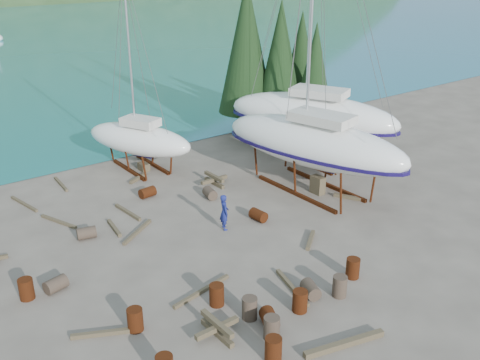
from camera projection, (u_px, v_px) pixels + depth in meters
ground at (246, 252)px, 24.48m from camera, size 600.00×600.00×0.00m
cypress_near_right at (280, 60)px, 38.09m from camera, size 3.60×3.60×10.00m
cypress_mid_right at (315, 74)px, 37.81m from camera, size 3.06×3.06×8.50m
cypress_back_left at (247, 46)px, 38.38m from camera, size 4.14×4.14×11.50m
cypress_far_right at (301, 61)px, 40.74m from camera, size 3.24×3.24×9.00m
large_sailboat_near at (313, 142)px, 29.97m from camera, size 5.90×11.99×18.16m
large_sailboat_far at (312, 114)px, 35.01m from camera, size 7.82×12.04×18.44m
small_sailboat_shore at (139, 139)px, 33.50m from camera, size 5.35×7.94×12.20m
worker at (224, 212)px, 26.28m from camera, size 0.65×0.79×1.84m
drum_0 at (135, 320)px, 19.22m from camera, size 0.58×0.58×0.88m
drum_1 at (311, 289)px, 21.24m from camera, size 0.86×1.03×0.58m
drum_3 at (300, 301)px, 20.26m from camera, size 0.58×0.58×0.88m
drum_4 at (148, 192)px, 30.06m from camera, size 0.94×0.67×0.58m
drum_5 at (250, 308)px, 19.85m from camera, size 0.58×0.58×0.88m
drum_6 at (258, 215)px, 27.39m from camera, size 0.65×0.92×0.58m
drum_7 at (353, 268)px, 22.42m from camera, size 0.58×0.58×0.88m
drum_8 at (26, 289)px, 21.00m from camera, size 0.58×0.58×0.88m
drum_9 at (87, 233)px, 25.61m from camera, size 0.99×0.77×0.58m
drum_10 at (273, 349)px, 17.76m from camera, size 0.58×0.58×0.88m
drum_11 at (210, 193)px, 29.96m from camera, size 0.74×0.98×0.58m
drum_12 at (269, 319)px, 19.51m from camera, size 0.90×1.04×0.58m
drum_14 at (217, 295)px, 20.63m from camera, size 0.58×0.58×0.88m
drum_15 at (56, 284)px, 21.56m from camera, size 0.99×0.76×0.58m
drum_16 at (272, 328)px, 18.79m from camera, size 0.58×0.58×0.88m
drum_17 at (340, 286)px, 21.18m from camera, size 0.58×0.58×0.88m
timber_0 at (24, 204)px, 29.16m from camera, size 0.65×2.67×0.14m
timber_1 at (349, 197)px, 29.92m from camera, size 0.98×1.61×0.19m
timber_3 at (202, 291)px, 21.51m from camera, size 2.98×0.68×0.15m
timber_4 at (114, 228)px, 26.53m from camera, size 0.43×1.86×0.17m
timber_5 at (292, 287)px, 21.74m from camera, size 0.89×2.63×0.16m
timber_6 at (138, 178)px, 32.53m from camera, size 1.52×0.91×0.19m
timber_7 at (310, 240)px, 25.38m from camera, size 1.54×1.21×0.17m
timber_9 at (61, 184)px, 31.72m from camera, size 0.32×2.37×0.15m
timber_10 at (128, 212)px, 28.18m from camera, size 0.36×2.38×0.16m
timber_11 at (137, 232)px, 26.17m from camera, size 2.25×1.55×0.15m
timber_12 at (104, 333)px, 19.07m from camera, size 2.12×1.19×0.17m
timber_15 at (59, 222)px, 27.20m from camera, size 1.02×2.41×0.15m
timber_16 at (344, 344)px, 18.50m from camera, size 3.13×1.03×0.23m
timber_pile_fore at (217, 328)px, 18.99m from camera, size 1.80×1.80×0.60m
timber_pile_aft at (214, 180)px, 31.75m from camera, size 1.80×1.80×0.60m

